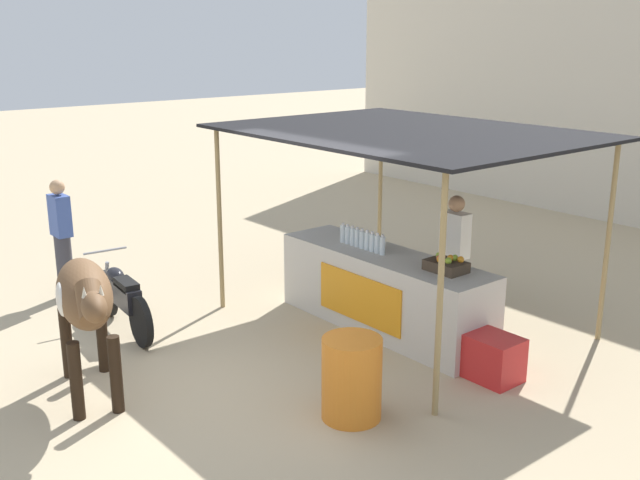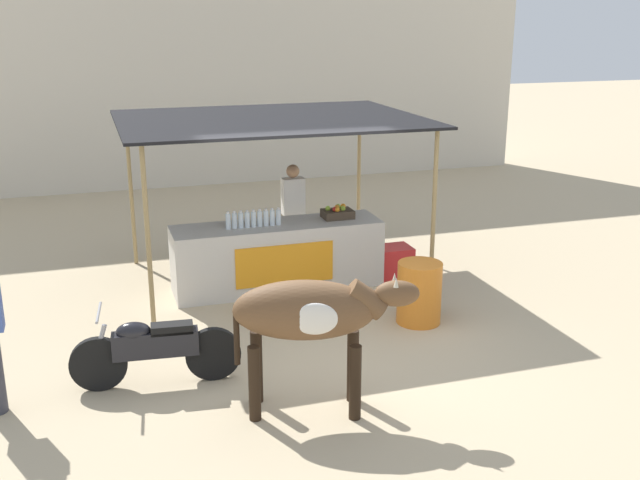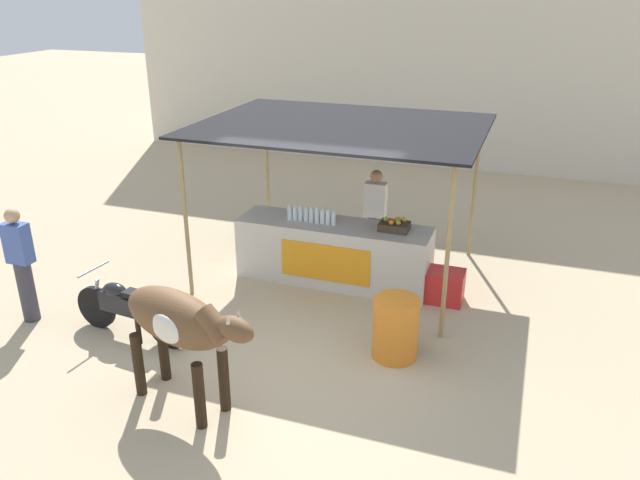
# 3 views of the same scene
# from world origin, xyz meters

# --- Properties ---
(ground_plane) EXTENTS (60.00, 60.00, 0.00)m
(ground_plane) POSITION_xyz_m (0.00, 0.00, 0.00)
(ground_plane) COLOR tan
(building_wall_far) EXTENTS (16.00, 0.50, 6.08)m
(building_wall_far) POSITION_xyz_m (0.00, 9.53, 3.04)
(building_wall_far) COLOR beige
(building_wall_far) RESTS_ON ground
(stall_counter) EXTENTS (3.00, 0.82, 0.96)m
(stall_counter) POSITION_xyz_m (0.00, 2.20, 0.48)
(stall_counter) COLOR beige
(stall_counter) RESTS_ON ground
(stall_awning) EXTENTS (4.20, 3.20, 2.43)m
(stall_awning) POSITION_xyz_m (0.00, 2.50, 2.34)
(stall_awning) COLOR black
(stall_awning) RESTS_ON ground
(water_bottle_row) EXTENTS (0.79, 0.07, 0.25)m
(water_bottle_row) POSITION_xyz_m (-0.35, 2.15, 1.07)
(water_bottle_row) COLOR silver
(water_bottle_row) RESTS_ON stall_counter
(fruit_crate) EXTENTS (0.44, 0.32, 0.18)m
(fruit_crate) POSITION_xyz_m (0.93, 2.25, 1.03)
(fruit_crate) COLOR #3F3326
(fruit_crate) RESTS_ON stall_counter
(vendor_behind_counter) EXTENTS (0.34, 0.22, 1.65)m
(vendor_behind_counter) POSITION_xyz_m (0.45, 2.95, 0.85)
(vendor_behind_counter) COLOR #383842
(vendor_behind_counter) RESTS_ON ground
(cooler_box) EXTENTS (0.60, 0.44, 0.48)m
(cooler_box) POSITION_xyz_m (1.73, 2.10, 0.24)
(cooler_box) COLOR red
(cooler_box) RESTS_ON ground
(water_barrel) EXTENTS (0.57, 0.57, 0.80)m
(water_barrel) POSITION_xyz_m (1.41, 0.41, 0.40)
(water_barrel) COLOR orange
(water_barrel) RESTS_ON ground
(cow) EXTENTS (1.85, 0.90, 1.44)m
(cow) POSITION_xyz_m (-0.56, -1.32, 1.03)
(cow) COLOR brown
(cow) RESTS_ON ground
(motorcycle_parked) EXTENTS (1.80, 0.55, 0.90)m
(motorcycle_parked) POSITION_xyz_m (-2.01, -0.30, 0.43)
(motorcycle_parked) COLOR black
(motorcycle_parked) RESTS_ON ground
(passerby_on_street) EXTENTS (0.34, 0.22, 1.65)m
(passerby_on_street) POSITION_xyz_m (-3.59, -0.39, 0.85)
(passerby_on_street) COLOR #383842
(passerby_on_street) RESTS_ON ground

